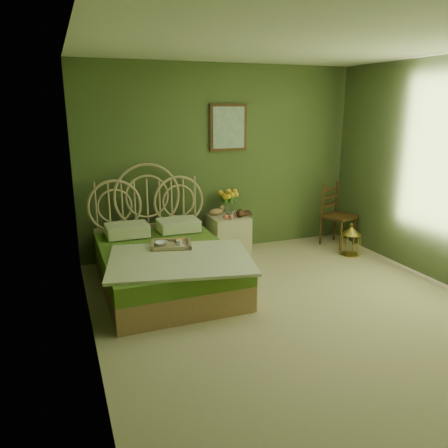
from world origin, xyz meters
name	(u,v)px	position (x,y,z in m)	size (l,w,h in m)	color
floor	(300,314)	(0.00, 0.00, 0.00)	(4.50, 4.50, 0.00)	tan
ceiling	(314,39)	(0.00, 0.00, 2.60)	(4.50, 4.50, 0.00)	silver
wall_back	(221,160)	(0.00, 2.25, 1.30)	(4.00, 4.00, 0.00)	#48592E
wall_left	(84,205)	(-2.00, 0.00, 1.30)	(4.50, 4.50, 0.00)	#48592E
wall_art	(228,128)	(0.10, 2.22, 1.75)	(0.54, 0.04, 0.64)	#38220F
bed	(166,262)	(-1.10, 1.18, 0.29)	(1.68, 2.13, 1.32)	tan
nightstand	(228,230)	(0.00, 1.98, 0.35)	(0.51, 0.51, 0.99)	beige
chair	(336,210)	(1.70, 1.85, 0.52)	(0.53, 0.53, 0.94)	#38220F
birdcage	(350,241)	(1.59, 1.32, 0.20)	(0.27, 0.27, 0.41)	gold
book_lower	(240,214)	(0.18, 1.99, 0.57)	(0.16, 0.22, 0.02)	#381E0F
book_upper	(240,213)	(0.18, 1.99, 0.59)	(0.16, 0.22, 0.02)	#472819
cereal_bowl	(161,244)	(-1.14, 1.18, 0.53)	(0.15, 0.15, 0.04)	white
coffee_cup	(179,243)	(-0.96, 1.07, 0.54)	(0.07, 0.07, 0.07)	white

